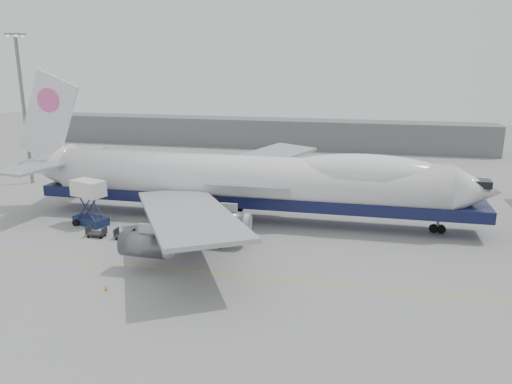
# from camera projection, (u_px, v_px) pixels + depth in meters

# --- Properties ---
(ground) EXTENTS (260.00, 260.00, 0.00)m
(ground) POSITION_uv_depth(u_px,v_px,m) (221.00, 251.00, 57.17)
(ground) COLOR gray
(ground) RESTS_ON ground
(apron_line) EXTENTS (60.00, 0.15, 0.01)m
(apron_line) POSITION_uv_depth(u_px,v_px,m) (204.00, 272.00, 51.51)
(apron_line) COLOR gold
(apron_line) RESTS_ON ground
(hangar) EXTENTS (110.00, 8.00, 7.00)m
(hangar) POSITION_uv_depth(u_px,v_px,m) (262.00, 133.00, 124.37)
(hangar) COLOR slate
(hangar) RESTS_ON ground
(floodlight_mast) EXTENTS (2.40, 2.40, 25.43)m
(floodlight_mast) POSITION_uv_depth(u_px,v_px,m) (23.00, 102.00, 84.99)
(floodlight_mast) COLOR slate
(floodlight_mast) RESTS_ON ground
(airliner) EXTENTS (67.00, 55.30, 19.98)m
(airliner) POSITION_uv_depth(u_px,v_px,m) (250.00, 180.00, 66.89)
(airliner) COLOR white
(airliner) RESTS_ON ground
(catering_truck) EXTENTS (5.21, 4.31, 6.04)m
(catering_truck) POSITION_uv_depth(u_px,v_px,m) (89.00, 200.00, 65.51)
(catering_truck) COLOR #182448
(catering_truck) RESTS_ON ground
(traffic_cone) EXTENTS (0.35, 0.35, 0.51)m
(traffic_cone) POSITION_uv_depth(u_px,v_px,m) (106.00, 288.00, 47.40)
(traffic_cone) COLOR orange
(traffic_cone) RESTS_ON ground
(dolly_0) EXTENTS (2.30, 1.35, 1.30)m
(dolly_0) POSITION_uv_depth(u_px,v_px,m) (96.00, 233.00, 61.68)
(dolly_0) COLOR #2D2D30
(dolly_0) RESTS_ON ground
(dolly_1) EXTENTS (2.30, 1.35, 1.30)m
(dolly_1) POSITION_uv_depth(u_px,v_px,m) (125.00, 235.00, 60.88)
(dolly_1) COLOR #2D2D30
(dolly_1) RESTS_ON ground
(dolly_2) EXTENTS (2.30, 1.35, 1.30)m
(dolly_2) POSITION_uv_depth(u_px,v_px,m) (154.00, 237.00, 60.08)
(dolly_2) COLOR #2D2D30
(dolly_2) RESTS_ON ground
(dolly_3) EXTENTS (2.30, 1.35, 1.30)m
(dolly_3) POSITION_uv_depth(u_px,v_px,m) (183.00, 240.00, 59.27)
(dolly_3) COLOR #2D2D30
(dolly_3) RESTS_ON ground
(dolly_4) EXTENTS (2.30, 1.35, 1.30)m
(dolly_4) POSITION_uv_depth(u_px,v_px,m) (214.00, 242.00, 58.47)
(dolly_4) COLOR #2D2D30
(dolly_4) RESTS_ON ground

